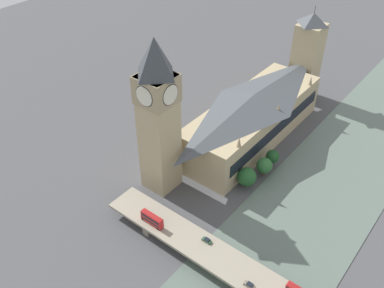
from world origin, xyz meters
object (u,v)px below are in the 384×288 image
Objects in this scene: double_decker_bus_mid at (152,219)px; road_bridge at (250,279)px; parliament_hall at (253,117)px; car_northbound_tail at (250,285)px; victoria_tower at (307,56)px; car_northbound_lead at (207,240)px; clock_tower at (158,114)px.

road_bridge is at bearing -175.81° from double_decker_bus_mid.
parliament_hall is 21.67× the size of car_northbound_tail.
victoria_tower is 137.29m from car_northbound_lead.
car_northbound_lead is at bearing 155.00° from clock_tower.
car_northbound_lead is at bearing -164.38° from double_decker_bus_mid.
car_northbound_tail is (-46.72, 0.27, -2.02)m from double_decker_bus_mid.
road_bridge is 31.37× the size of car_northbound_tail.
parliament_hall is 80.83m from car_northbound_lead.
car_northbound_lead is at bearing -15.64° from car_northbound_tail.
clock_tower is at bearing -25.00° from car_northbound_lead.
road_bridge is (-49.14, 136.32, -21.10)m from victoria_tower.
car_northbound_lead is (-27.10, 133.21, -19.20)m from victoria_tower.
victoria_tower is 0.42× the size of road_bridge.
double_decker_bus_mid is at bearing 15.62° from car_northbound_lead.
clock_tower is 18.64× the size of car_northbound_lead.
road_bridge is at bearing 109.83° from victoria_tower.
victoria_tower is at bearing -89.94° from parliament_hall.
clock_tower is 115.90m from victoria_tower.
clock_tower is at bearing -19.37° from road_bridge.
road_bridge is 12.66× the size of double_decker_bus_mid.
road_bridge is at bearing 160.63° from clock_tower.
victoria_tower is 5.31× the size of double_decker_bus_mid.
double_decker_bus_mid is at bearing -0.33° from car_northbound_tail.
double_decker_bus_mid is 46.76m from car_northbound_tail.
car_northbound_tail is (-1.77, 3.56, 1.90)m from road_bridge.
parliament_hall is at bearing 90.06° from victoria_tower.
clock_tower is 74.70m from road_bridge.
parliament_hall reaches higher than double_decker_bus_mid.
clock_tower reaches higher than victoria_tower.
parliament_hall is at bearing -70.38° from car_northbound_lead.
clock_tower is 0.55× the size of road_bridge.
parliament_hall is 82.51m from double_decker_bus_mid.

